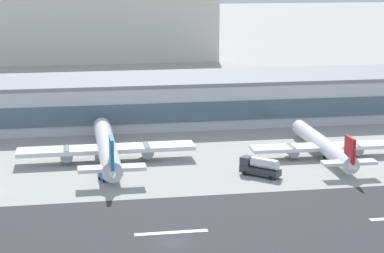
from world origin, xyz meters
The scene contains 9 objects.
ground_plane centered at (0.00, 0.00, 0.00)m, with size 1400.00×1400.00×0.00m, color #9E9E99.
runway_strip centered at (0.00, 4.30, 0.04)m, with size 800.00×34.77×0.08m, color #2D2D30.
runway_centreline_dash_4 centered at (0.65, 4.30, 0.09)m, with size 12.00×1.20×0.01m, color white.
terminal_building centered at (18.55, 87.42, 6.22)m, with size 202.51×27.65×12.42m.
distant_hotel_block centered at (-11.55, 223.56, 20.87)m, with size 124.84×35.61×41.74m, color beige.
airliner_blue_tail_gate_0 centered at (-7.43, 47.93, 3.13)m, with size 38.99×47.12×9.84m.
airliner_red_tail_gate_1 centered at (40.90, 43.29, 2.70)m, with size 33.29×40.65×8.48m.
service_baggage_tug_1 centered at (-8.53, 34.59, 1.05)m, with size 2.81×3.57×2.20m.
service_fuel_truck_2 centered at (22.99, 32.23, 2.03)m, with size 7.98×7.71×3.95m.
Camera 1 is at (-13.84, -100.48, 42.03)m, focal length 65.13 mm.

